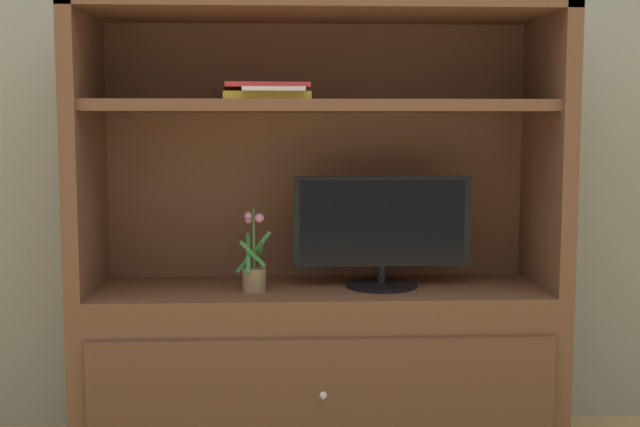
{
  "coord_description": "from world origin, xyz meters",
  "views": [
    {
      "loc": [
        -0.13,
        -2.32,
        1.1
      ],
      "look_at": [
        0.0,
        0.35,
        0.82
      ],
      "focal_mm": 47.11,
      "sensor_mm": 36.0,
      "label": 1
    }
  ],
  "objects_px": {
    "media_console": "(319,314)",
    "tv_monitor": "(382,230)",
    "potted_plant": "(254,271)",
    "magazine_stack": "(268,92)"
  },
  "relations": [
    {
      "from": "media_console",
      "to": "tv_monitor",
      "type": "xyz_separation_m",
      "value": [
        0.21,
        -0.01,
        0.28
      ]
    },
    {
      "from": "potted_plant",
      "to": "magazine_stack",
      "type": "bearing_deg",
      "value": 48.56
    },
    {
      "from": "potted_plant",
      "to": "magazine_stack",
      "type": "height_order",
      "value": "magazine_stack"
    },
    {
      "from": "potted_plant",
      "to": "magazine_stack",
      "type": "distance_m",
      "value": 0.58
    },
    {
      "from": "magazine_stack",
      "to": "media_console",
      "type": "bearing_deg",
      "value": 3.85
    },
    {
      "from": "media_console",
      "to": "magazine_stack",
      "type": "xyz_separation_m",
      "value": [
        -0.17,
        -0.01,
        0.73
      ]
    },
    {
      "from": "media_console",
      "to": "magazine_stack",
      "type": "bearing_deg",
      "value": -176.15
    },
    {
      "from": "media_console",
      "to": "tv_monitor",
      "type": "distance_m",
      "value": 0.35
    },
    {
      "from": "tv_monitor",
      "to": "potted_plant",
      "type": "distance_m",
      "value": 0.44
    },
    {
      "from": "media_console",
      "to": "potted_plant",
      "type": "relative_size",
      "value": 5.83
    }
  ]
}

